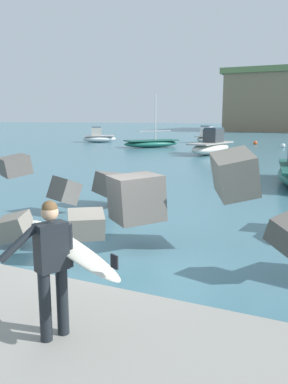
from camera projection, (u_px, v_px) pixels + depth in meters
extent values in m
plane|color=#42707F|center=(111.00, 257.00, 8.57)|extent=(400.00, 400.00, 0.00)
cube|color=slate|center=(15.00, 227.00, 9.17)|extent=(0.94, 0.92, 0.74)
cube|color=#605B56|center=(136.00, 198.00, 8.84)|extent=(1.52, 1.49, 1.09)
cube|color=slate|center=(235.00, 174.00, 8.75)|extent=(1.29, 1.48, 1.24)
cube|color=#605B56|center=(65.00, 191.00, 12.28)|extent=(0.78, 1.03, 1.02)
cube|color=#605B56|center=(115.00, 185.00, 13.26)|extent=(1.40, 1.47, 1.02)
cube|color=slate|center=(86.00, 224.00, 8.00)|extent=(1.00, 0.99, 0.60)
cube|color=#605B56|center=(15.00, 166.00, 11.46)|extent=(1.20, 1.18, 0.65)
cylinder|color=black|center=(45.00, 307.00, 4.85)|extent=(0.15, 0.15, 0.90)
cylinder|color=black|center=(62.00, 301.00, 5.01)|extent=(0.15, 0.15, 0.90)
cube|color=black|center=(51.00, 247.00, 4.79)|extent=(0.35, 0.44, 0.60)
sphere|color=tan|center=(50.00, 212.00, 4.71)|extent=(0.21, 0.21, 0.21)
sphere|color=brown|center=(50.00, 208.00, 4.70)|extent=(0.19, 0.19, 0.19)
cylinder|color=black|center=(19.00, 243.00, 4.56)|extent=(0.30, 0.52, 0.41)
cylinder|color=black|center=(69.00, 245.00, 4.96)|extent=(0.09, 0.09, 0.56)
ellipsoid|color=silver|center=(70.00, 247.00, 5.09)|extent=(2.06, 1.18, 0.37)
cube|color=black|center=(114.00, 262.00, 4.37)|extent=(0.12, 0.07, 0.16)
ellipsoid|color=beige|center=(207.00, 139.00, 47.53)|extent=(2.15, 4.24, 0.82)
cube|color=#9C9991|center=(207.00, 136.00, 47.46)|extent=(1.98, 3.90, 0.10)
cube|color=silver|center=(206.00, 131.00, 47.07)|extent=(1.25, 1.29, 1.13)
cube|color=#334C5B|center=(206.00, 126.00, 46.96)|extent=(1.13, 1.16, 0.12)
ellipsoid|color=beige|center=(211.00, 148.00, 32.38)|extent=(2.85, 6.07, 0.97)
cube|color=#9C9991|center=(211.00, 143.00, 32.29)|extent=(2.62, 5.59, 0.10)
cube|color=#33383D|center=(214.00, 136.00, 32.54)|extent=(1.41, 1.92, 1.10)
cube|color=#334C5B|center=(214.00, 128.00, 32.42)|extent=(1.27, 1.73, 0.12)
ellipsoid|color=#1E6656|center=(151.00, 144.00, 40.10)|extent=(5.38, 5.80, 0.74)
cube|color=#164C41|center=(151.00, 140.00, 40.04)|extent=(4.95, 5.33, 0.10)
cylinder|color=silver|center=(155.00, 118.00, 39.79)|extent=(0.12, 0.12, 4.52)
cylinder|color=silver|center=(155.00, 131.00, 40.04)|extent=(2.39, 2.75, 0.08)
ellipsoid|color=white|center=(99.00, 139.00, 48.40)|extent=(4.58, 3.92, 0.83)
cube|color=#ACACAC|center=(99.00, 136.00, 48.33)|extent=(4.21, 3.61, 0.10)
cube|color=#B7B2A8|center=(97.00, 132.00, 48.20)|extent=(1.70, 1.73, 0.96)
cube|color=#334C5B|center=(96.00, 127.00, 48.10)|extent=(1.53, 1.55, 0.12)
sphere|color=silver|center=(283.00, 146.00, 39.39)|extent=(0.44, 0.44, 0.44)
sphere|color=#E54C1E|center=(255.00, 143.00, 43.91)|extent=(0.44, 0.44, 0.44)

